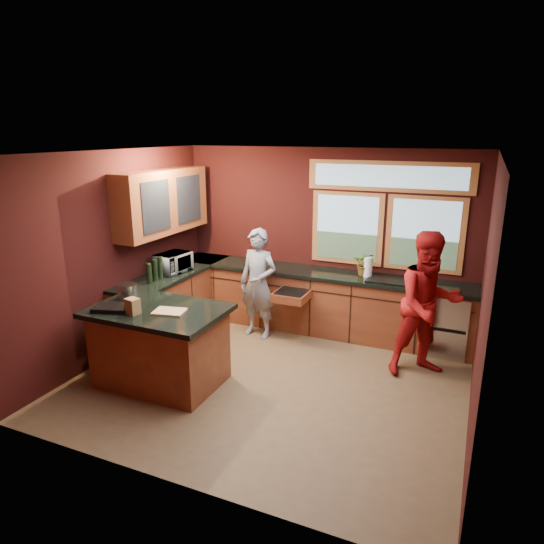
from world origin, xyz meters
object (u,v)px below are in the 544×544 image
Objects in this scene: island at (160,345)px; cutting_board at (169,311)px; person_grey at (258,284)px; person_red at (428,305)px; stock_pot at (128,291)px.

cutting_board is at bearing -14.04° from island.
island is 1.83m from person_grey.
person_red is 5.16× the size of cutting_board.
island is 0.80m from stock_pot.
stock_pot is (-0.75, 0.20, 0.08)m from cutting_board.
cutting_board is (0.20, -0.05, 0.48)m from island.
stock_pot reaches higher than island.
person_grey is 6.69× the size of stock_pot.
person_grey is at bearing 141.33° from person_red.
person_red is 3.67m from stock_pot.
cutting_board is at bearing -91.86° from person_grey.
person_grey is 4.59× the size of cutting_board.
person_red is at bearing 30.34° from cutting_board.
person_red is (2.38, -0.23, 0.10)m from person_grey.
cutting_board reaches higher than island.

